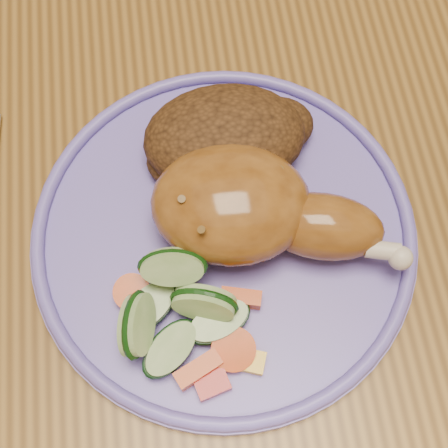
{
  "coord_description": "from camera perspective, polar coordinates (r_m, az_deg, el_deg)",
  "views": [
    {
      "loc": [
        -0.07,
        -0.23,
        1.19
      ],
      "look_at": [
        -0.05,
        -0.06,
        0.78
      ],
      "focal_mm": 50.0,
      "sensor_mm": 36.0,
      "label": 1
    }
  ],
  "objects": [
    {
      "name": "chicken_leg",
      "position": [
        0.44,
        2.69,
        1.35
      ],
      "size": [
        0.18,
        0.12,
        0.06
      ],
      "color": "brown",
      "rests_on": "plate"
    },
    {
      "name": "ground",
      "position": [
        1.21,
        1.88,
        -11.61
      ],
      "size": [
        4.0,
        4.0,
        0.0
      ],
      "primitive_type": "plane",
      "color": "brown",
      "rests_on": "ground"
    },
    {
      "name": "plate",
      "position": [
        0.47,
        -0.0,
        -1.0
      ],
      "size": [
        0.29,
        0.29,
        0.01
      ],
      "primitive_type": "cylinder",
      "color": "#6C5DBF",
      "rests_on": "dining_table"
    },
    {
      "name": "plate_rim",
      "position": [
        0.46,
        -0.0,
        -0.49
      ],
      "size": [
        0.28,
        0.28,
        0.01
      ],
      "primitive_type": "torus",
      "color": "#6C5DBF",
      "rests_on": "plate"
    },
    {
      "name": "vegetable_pile",
      "position": [
        0.43,
        -4.05,
        -8.4
      ],
      "size": [
        0.11,
        0.11,
        0.05
      ],
      "color": "#A50A05",
      "rests_on": "plate"
    },
    {
      "name": "dining_table",
      "position": [
        0.57,
        3.89,
        1.51
      ],
      "size": [
        0.9,
        1.4,
        0.75
      ],
      "color": "brown",
      "rests_on": "ground"
    },
    {
      "name": "rice_pilaf",
      "position": [
        0.47,
        0.34,
        7.91
      ],
      "size": [
        0.13,
        0.09,
        0.05
      ],
      "color": "#472A11",
      "rests_on": "plate"
    }
  ]
}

